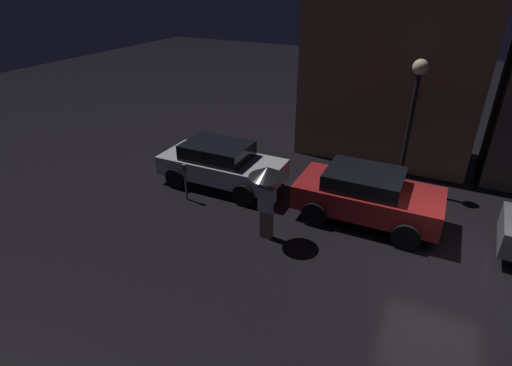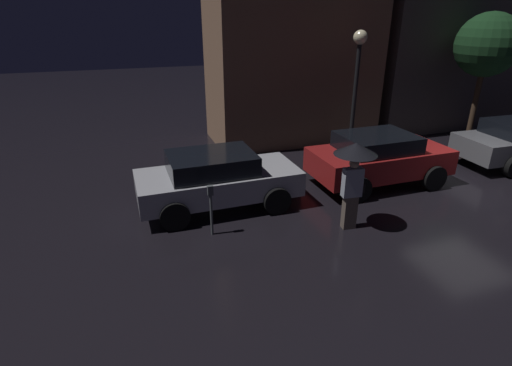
# 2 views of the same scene
# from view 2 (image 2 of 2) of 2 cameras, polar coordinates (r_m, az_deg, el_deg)

# --- Properties ---
(ground_plane) EXTENTS (60.00, 60.00, 0.00)m
(ground_plane) POSITION_cam_2_polar(r_m,az_deg,el_deg) (12.84, 28.83, -0.96)
(ground_plane) COLOR black
(building_facade_left) EXTENTS (6.08, 3.00, 8.26)m
(building_facade_left) POSITION_cam_2_polar(r_m,az_deg,el_deg) (15.53, 5.38, 21.34)
(building_facade_left) COLOR #8C664C
(building_facade_left) RESTS_ON ground
(building_facade_right) EXTENTS (9.10, 3.00, 9.51)m
(building_facade_right) POSITION_cam_2_polar(r_m,az_deg,el_deg) (20.16, 28.52, 21.09)
(building_facade_right) COLOR #564C47
(building_facade_right) RESTS_ON ground
(parked_car_silver) EXTENTS (4.06, 1.95, 1.45)m
(parked_car_silver) POSITION_cam_2_polar(r_m,az_deg,el_deg) (10.11, -5.60, 0.63)
(parked_car_silver) COLOR #B7B7BF
(parked_car_silver) RESTS_ON ground
(parked_car_red) EXTENTS (3.95, 2.05, 1.49)m
(parked_car_red) POSITION_cam_2_polar(r_m,az_deg,el_deg) (11.96, 17.11, 3.50)
(parked_car_red) COLOR maroon
(parked_car_red) RESTS_ON ground
(pedestrian_with_umbrella) EXTENTS (0.95, 0.95, 2.07)m
(pedestrian_with_umbrella) POSITION_cam_2_polar(r_m,az_deg,el_deg) (8.99, 13.87, 2.57)
(pedestrian_with_umbrella) COLOR #66564C
(pedestrian_with_umbrella) RESTS_ON ground
(parking_meter) EXTENTS (0.12, 0.10, 1.20)m
(parking_meter) POSITION_cam_2_polar(r_m,az_deg,el_deg) (8.83, -6.46, -3.09)
(parking_meter) COLOR #4C5154
(parking_meter) RESTS_ON ground
(street_lamp_near) EXTENTS (0.44, 0.44, 4.12)m
(street_lamp_near) POSITION_cam_2_polar(r_m,az_deg,el_deg) (13.78, 14.29, 15.66)
(street_lamp_near) COLOR black
(street_lamp_near) RESTS_ON ground
(street_tree) EXTENTS (2.20, 2.20, 4.66)m
(street_tree) POSITION_cam_2_polar(r_m,az_deg,el_deg) (16.86, 30.19, 16.62)
(street_tree) COLOR #473323
(street_tree) RESTS_ON ground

